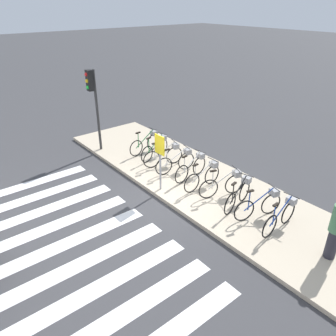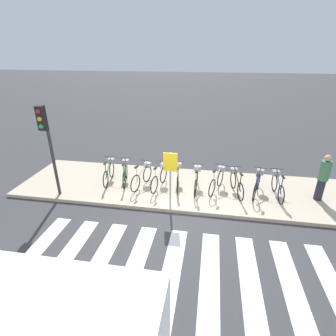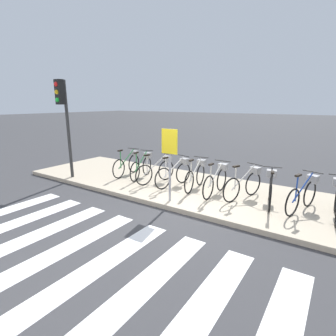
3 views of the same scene
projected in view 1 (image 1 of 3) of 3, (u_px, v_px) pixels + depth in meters
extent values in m
plane|color=#38383A|center=(162.00, 202.00, 9.99)|extent=(120.00, 120.00, 0.00)
cube|color=#B7A88E|center=(200.00, 183.00, 10.86)|extent=(12.63, 3.23, 0.12)
cube|color=silver|center=(0.00, 303.00, 6.64)|extent=(0.45, 8.00, 0.01)
cube|color=silver|center=(14.00, 335.00, 6.02)|extent=(0.45, 8.00, 0.01)
torus|color=black|center=(136.00, 148.00, 12.47)|extent=(0.11, 0.64, 0.64)
torus|color=black|center=(153.00, 142.00, 13.02)|extent=(0.11, 0.64, 0.64)
cylinder|color=#267238|center=(145.00, 139.00, 12.63)|extent=(0.13, 0.89, 0.54)
cylinder|color=#267238|center=(138.00, 140.00, 12.41)|extent=(0.04, 0.04, 0.58)
cube|color=black|center=(138.00, 133.00, 12.27)|extent=(0.09, 0.21, 0.04)
cylinder|color=#262626|center=(153.00, 129.00, 12.77)|extent=(0.46, 0.08, 0.02)
cube|color=gray|center=(154.00, 133.00, 12.89)|extent=(0.26, 0.23, 0.18)
torus|color=black|center=(147.00, 154.00, 11.98)|extent=(0.18, 0.63, 0.64)
torus|color=black|center=(162.00, 147.00, 12.59)|extent=(0.18, 0.63, 0.64)
cylinder|color=#267238|center=(155.00, 144.00, 12.17)|extent=(0.23, 0.88, 0.54)
cylinder|color=#267238|center=(149.00, 146.00, 11.93)|extent=(0.04, 0.04, 0.58)
cube|color=black|center=(149.00, 138.00, 11.79)|extent=(0.11, 0.21, 0.04)
cylinder|color=#262626|center=(162.00, 134.00, 12.34)|extent=(0.45, 0.13, 0.02)
cube|color=gray|center=(163.00, 138.00, 12.46)|extent=(0.28, 0.25, 0.18)
torus|color=black|center=(152.00, 160.00, 11.59)|extent=(0.20, 0.63, 0.64)
torus|color=black|center=(174.00, 155.00, 11.91)|extent=(0.20, 0.63, 0.64)
cylinder|color=beige|center=(163.00, 151.00, 11.63)|extent=(0.26, 0.87, 0.54)
cylinder|color=beige|center=(155.00, 152.00, 11.50)|extent=(0.04, 0.04, 0.58)
cube|color=black|center=(155.00, 143.00, 11.36)|extent=(0.12, 0.21, 0.04)
cylinder|color=#262626|center=(174.00, 141.00, 11.66)|extent=(0.45, 0.14, 0.02)
cube|color=gray|center=(176.00, 146.00, 11.76)|extent=(0.28, 0.26, 0.18)
torus|color=black|center=(164.00, 166.00, 11.12)|extent=(0.16, 0.64, 0.64)
torus|color=black|center=(186.00, 161.00, 11.48)|extent=(0.16, 0.64, 0.64)
cylinder|color=silver|center=(175.00, 157.00, 11.18)|extent=(0.21, 0.88, 0.54)
cylinder|color=silver|center=(167.00, 158.00, 11.04)|extent=(0.04, 0.04, 0.58)
cube|color=black|center=(167.00, 150.00, 10.90)|extent=(0.11, 0.21, 0.04)
cylinder|color=#262626|center=(187.00, 147.00, 11.23)|extent=(0.46, 0.11, 0.02)
cube|color=gray|center=(188.00, 151.00, 11.34)|extent=(0.27, 0.24, 0.18)
torus|color=black|center=(182.00, 174.00, 10.61)|extent=(0.11, 0.64, 0.64)
torus|color=black|center=(199.00, 166.00, 11.17)|extent=(0.11, 0.64, 0.64)
cylinder|color=beige|center=(191.00, 163.00, 10.77)|extent=(0.13, 0.89, 0.54)
cylinder|color=beige|center=(184.00, 165.00, 10.56)|extent=(0.04, 0.04, 0.58)
cube|color=black|center=(185.00, 157.00, 10.42)|extent=(0.09, 0.21, 0.04)
cylinder|color=#262626|center=(200.00, 151.00, 10.92)|extent=(0.46, 0.07, 0.02)
cube|color=gray|center=(201.00, 156.00, 11.03)|extent=(0.26, 0.22, 0.18)
torus|color=black|center=(192.00, 183.00, 10.10)|extent=(0.04, 0.64, 0.64)
torus|color=black|center=(212.00, 175.00, 10.59)|extent=(0.04, 0.64, 0.64)
cylinder|color=beige|center=(202.00, 172.00, 10.22)|extent=(0.04, 0.89, 0.54)
cylinder|color=beige|center=(195.00, 174.00, 10.03)|extent=(0.03, 0.03, 0.58)
cube|color=black|center=(195.00, 165.00, 9.89)|extent=(0.07, 0.20, 0.04)
cylinder|color=#262626|center=(213.00, 160.00, 10.34)|extent=(0.46, 0.03, 0.02)
cube|color=gray|center=(214.00, 164.00, 10.45)|extent=(0.24, 0.20, 0.18)
torus|color=black|center=(208.00, 189.00, 9.79)|extent=(0.25, 0.62, 0.64)
torus|color=black|center=(234.00, 184.00, 10.05)|extent=(0.25, 0.62, 0.64)
cylinder|color=beige|center=(222.00, 179.00, 9.80)|extent=(0.33, 0.85, 0.54)
cylinder|color=beige|center=(213.00, 180.00, 9.69)|extent=(0.04, 0.04, 0.58)
cube|color=black|center=(213.00, 171.00, 9.55)|extent=(0.13, 0.21, 0.04)
cylinder|color=#262626|center=(236.00, 168.00, 9.80)|extent=(0.44, 0.18, 0.02)
cube|color=gray|center=(237.00, 173.00, 9.90)|extent=(0.29, 0.27, 0.18)
torus|color=black|center=(230.00, 204.00, 9.07)|extent=(0.18, 0.63, 0.64)
torus|color=black|center=(244.00, 191.00, 9.68)|extent=(0.18, 0.63, 0.64)
cylinder|color=black|center=(238.00, 190.00, 9.26)|extent=(0.23, 0.88, 0.54)
cylinder|color=black|center=(233.00, 193.00, 9.03)|extent=(0.04, 0.04, 0.58)
cube|color=black|center=(234.00, 184.00, 8.88)|extent=(0.11, 0.21, 0.04)
cylinder|color=#262626|center=(246.00, 175.00, 9.43)|extent=(0.45, 0.12, 0.02)
cube|color=gray|center=(247.00, 180.00, 9.55)|extent=(0.28, 0.25, 0.18)
torus|color=black|center=(244.00, 211.00, 8.78)|extent=(0.22, 0.63, 0.64)
torus|color=black|center=(271.00, 204.00, 9.08)|extent=(0.22, 0.63, 0.64)
cylinder|color=navy|center=(259.00, 199.00, 8.81)|extent=(0.28, 0.87, 0.54)
cylinder|color=navy|center=(249.00, 201.00, 8.69)|extent=(0.04, 0.04, 0.58)
cube|color=black|center=(250.00, 191.00, 8.55)|extent=(0.12, 0.21, 0.04)
cylinder|color=#262626|center=(274.00, 187.00, 8.83)|extent=(0.45, 0.15, 0.02)
cube|color=gray|center=(274.00, 192.00, 8.93)|extent=(0.29, 0.26, 0.18)
torus|color=black|center=(270.00, 226.00, 8.18)|extent=(0.07, 0.64, 0.64)
torus|color=black|center=(288.00, 213.00, 8.70)|extent=(0.07, 0.64, 0.64)
cylinder|color=navy|center=(281.00, 211.00, 8.32)|extent=(0.08, 0.89, 0.54)
cylinder|color=navy|center=(274.00, 215.00, 8.12)|extent=(0.03, 0.03, 0.58)
cube|color=black|center=(276.00, 205.00, 7.98)|extent=(0.08, 0.20, 0.04)
cylinder|color=#262626|center=(292.00, 195.00, 8.45)|extent=(0.46, 0.05, 0.02)
cube|color=gray|center=(291.00, 201.00, 8.56)|extent=(0.25, 0.21, 0.18)
cylinder|color=#23232D|center=(332.00, 244.00, 7.51)|extent=(0.26, 0.26, 0.74)
cylinder|color=#2D2D2D|center=(97.00, 111.00, 12.48)|extent=(0.10, 0.10, 3.13)
cube|color=black|center=(90.00, 80.00, 11.84)|extent=(0.24, 0.20, 0.75)
sphere|color=red|center=(86.00, 74.00, 11.68)|extent=(0.14, 0.14, 0.14)
sphere|color=gold|center=(87.00, 81.00, 11.78)|extent=(0.14, 0.14, 0.14)
sphere|color=green|center=(88.00, 87.00, 11.89)|extent=(0.14, 0.14, 0.14)
cylinder|color=#99999E|center=(160.00, 163.00, 10.00)|extent=(0.06, 0.06, 1.83)
cube|color=yellow|center=(160.00, 145.00, 9.71)|extent=(0.44, 0.03, 0.60)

